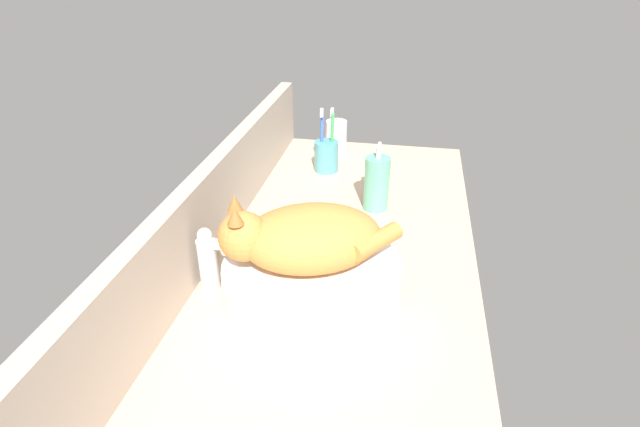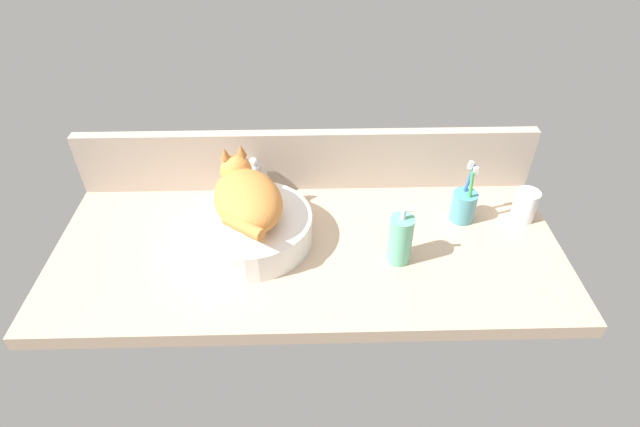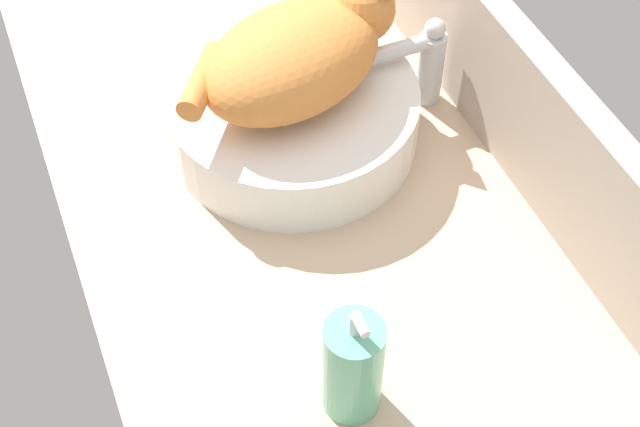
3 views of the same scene
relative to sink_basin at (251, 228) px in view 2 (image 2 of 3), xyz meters
The scene contains 8 objects.
ground_plane 16.57cm from the sink_basin, ahead, with size 136.10×58.55×4.00cm, color tan.
backsplash_panel 29.67cm from the sink_basin, 58.65° to the left, with size 136.10×3.60×19.05cm, color #AD9E8E.
sink_basin is the anchor object (origin of this frame).
cat 9.98cm from the sink_basin, 113.20° to the left, with size 24.50×31.36×14.00cm.
faucet 19.24cm from the sink_basin, 90.82° to the left, with size 3.60×11.81×13.60cm.
soap_dispenser 39.66cm from the sink_basin, 12.53° to the right, with size 6.23×6.23×17.01cm.
toothbrush_cup 59.74cm from the sink_basin, ahead, with size 6.97×6.97×18.67cm.
water_glass 77.11cm from the sink_basin, ahead, with size 6.65×6.65×9.24cm.
Camera 2 is at (0.71, -99.61, 91.25)cm, focal length 28.00 mm.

